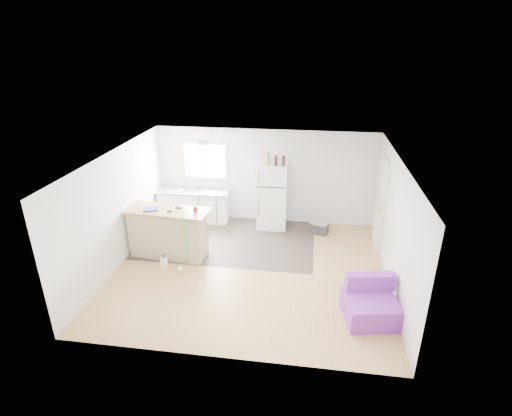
{
  "coord_description": "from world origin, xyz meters",
  "views": [
    {
      "loc": [
        1.15,
        -7.01,
        4.45
      ],
      "look_at": [
        0.03,
        0.7,
        1.1
      ],
      "focal_mm": 28.0,
      "sensor_mm": 36.0,
      "label": 1
    }
  ],
  "objects_px": {
    "cooler": "(319,227)",
    "blue_tray": "(151,209)",
    "mop": "(182,261)",
    "bottle_right": "(284,161)",
    "cardboard_box": "(265,159)",
    "red_cup": "(195,209)",
    "peninsula": "(168,232)",
    "purple_seat": "(370,304)",
    "bottle_left": "(276,161)",
    "cleaner_jug": "(164,263)",
    "refrigerator": "(272,196)",
    "kitchen_cabinets": "(194,205)"
  },
  "relations": [
    {
      "from": "kitchen_cabinets",
      "to": "mop",
      "type": "bearing_deg",
      "value": -82.33
    },
    {
      "from": "bottle_left",
      "to": "purple_seat",
      "type": "bearing_deg",
      "value": -59.03
    },
    {
      "from": "mop",
      "to": "blue_tray",
      "type": "xyz_separation_m",
      "value": [
        -0.79,
        0.57,
        0.87
      ]
    },
    {
      "from": "refrigerator",
      "to": "blue_tray",
      "type": "relative_size",
      "value": 5.42
    },
    {
      "from": "peninsula",
      "to": "refrigerator",
      "type": "bearing_deg",
      "value": 45.49
    },
    {
      "from": "cooler",
      "to": "cardboard_box",
      "type": "xyz_separation_m",
      "value": [
        -1.39,
        0.24,
        1.61
      ]
    },
    {
      "from": "red_cup",
      "to": "cooler",
      "type": "bearing_deg",
      "value": 30.13
    },
    {
      "from": "cooler",
      "to": "blue_tray",
      "type": "xyz_separation_m",
      "value": [
        -3.58,
        -1.59,
        0.94
      ]
    },
    {
      "from": "cleaner_jug",
      "to": "red_cup",
      "type": "height_order",
      "value": "red_cup"
    },
    {
      "from": "cooler",
      "to": "cardboard_box",
      "type": "relative_size",
      "value": 1.64
    },
    {
      "from": "refrigerator",
      "to": "cardboard_box",
      "type": "bearing_deg",
      "value": -177.85
    },
    {
      "from": "bottle_left",
      "to": "mop",
      "type": "bearing_deg",
      "value": -125.66
    },
    {
      "from": "peninsula",
      "to": "mop",
      "type": "relative_size",
      "value": 1.42
    },
    {
      "from": "red_cup",
      "to": "refrigerator",
      "type": "bearing_deg",
      "value": 51.24
    },
    {
      "from": "cooler",
      "to": "bottle_right",
      "type": "bearing_deg",
      "value": -170.63
    },
    {
      "from": "cooler",
      "to": "peninsula",
      "type": "bearing_deg",
      "value": -133.96
    },
    {
      "from": "cooler",
      "to": "bottle_left",
      "type": "bearing_deg",
      "value": -168.2
    },
    {
      "from": "purple_seat",
      "to": "blue_tray",
      "type": "bearing_deg",
      "value": 150.8
    },
    {
      "from": "refrigerator",
      "to": "cardboard_box",
      "type": "height_order",
      "value": "cardboard_box"
    },
    {
      "from": "peninsula",
      "to": "purple_seat",
      "type": "height_order",
      "value": "peninsula"
    },
    {
      "from": "bottle_right",
      "to": "cardboard_box",
      "type": "bearing_deg",
      "value": 174.39
    },
    {
      "from": "purple_seat",
      "to": "bottle_left",
      "type": "xyz_separation_m",
      "value": [
        -1.97,
        3.27,
        1.49
      ]
    },
    {
      "from": "refrigerator",
      "to": "blue_tray",
      "type": "xyz_separation_m",
      "value": [
        -2.38,
        -1.84,
        0.29
      ]
    },
    {
      "from": "red_cup",
      "to": "blue_tray",
      "type": "distance_m",
      "value": 0.96
    },
    {
      "from": "kitchen_cabinets",
      "to": "bottle_left",
      "type": "height_order",
      "value": "bottle_left"
    },
    {
      "from": "kitchen_cabinets",
      "to": "cleaner_jug",
      "type": "bearing_deg",
      "value": -91.57
    },
    {
      "from": "mop",
      "to": "bottle_right",
      "type": "relative_size",
      "value": 5.12
    },
    {
      "from": "cardboard_box",
      "to": "red_cup",
      "type": "bearing_deg",
      "value": -125.09
    },
    {
      "from": "peninsula",
      "to": "purple_seat",
      "type": "relative_size",
      "value": 1.83
    },
    {
      "from": "mop",
      "to": "bottle_right",
      "type": "bearing_deg",
      "value": 37.72
    },
    {
      "from": "kitchen_cabinets",
      "to": "mop",
      "type": "distance_m",
      "value": 2.52
    },
    {
      "from": "purple_seat",
      "to": "cardboard_box",
      "type": "distance_m",
      "value": 4.29
    },
    {
      "from": "peninsula",
      "to": "blue_tray",
      "type": "distance_m",
      "value": 0.64
    },
    {
      "from": "red_cup",
      "to": "bottle_right",
      "type": "relative_size",
      "value": 0.48
    },
    {
      "from": "cleaner_jug",
      "to": "blue_tray",
      "type": "distance_m",
      "value": 1.16
    },
    {
      "from": "mop",
      "to": "bottle_left",
      "type": "distance_m",
      "value": 3.25
    },
    {
      "from": "peninsula",
      "to": "blue_tray",
      "type": "xyz_separation_m",
      "value": [
        -0.32,
        -0.06,
        0.55
      ]
    },
    {
      "from": "cleaner_jug",
      "to": "red_cup",
      "type": "xyz_separation_m",
      "value": [
        0.57,
        0.57,
        1.02
      ]
    },
    {
      "from": "bottle_left",
      "to": "bottle_right",
      "type": "xyz_separation_m",
      "value": [
        0.18,
        0.01,
        0.0
      ]
    },
    {
      "from": "cleaner_jug",
      "to": "red_cup",
      "type": "relative_size",
      "value": 2.46
    },
    {
      "from": "refrigerator",
      "to": "kitchen_cabinets",
      "type": "bearing_deg",
      "value": 175.71
    },
    {
      "from": "refrigerator",
      "to": "bottle_right",
      "type": "xyz_separation_m",
      "value": [
        0.26,
        -0.06,
        0.94
      ]
    },
    {
      "from": "kitchen_cabinets",
      "to": "red_cup",
      "type": "bearing_deg",
      "value": -74.3
    },
    {
      "from": "cooler",
      "to": "blue_tray",
      "type": "relative_size",
      "value": 1.64
    },
    {
      "from": "cooler",
      "to": "purple_seat",
      "type": "relative_size",
      "value": 0.5
    },
    {
      "from": "blue_tray",
      "to": "bottle_left",
      "type": "distance_m",
      "value": 3.1
    },
    {
      "from": "cleaner_jug",
      "to": "refrigerator",
      "type": "bearing_deg",
      "value": 40.83
    },
    {
      "from": "bottle_left",
      "to": "bottle_right",
      "type": "relative_size",
      "value": 1.0
    },
    {
      "from": "blue_tray",
      "to": "bottle_right",
      "type": "bearing_deg",
      "value": 33.93
    },
    {
      "from": "red_cup",
      "to": "blue_tray",
      "type": "xyz_separation_m",
      "value": [
        -0.95,
        -0.06,
        -0.04
      ]
    }
  ]
}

